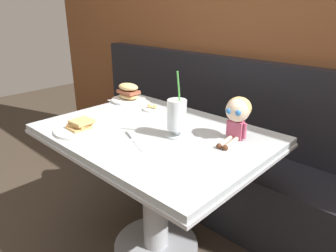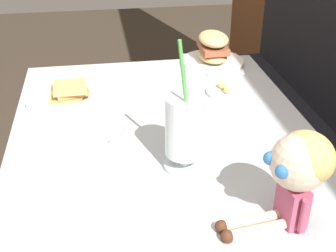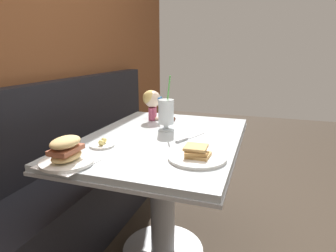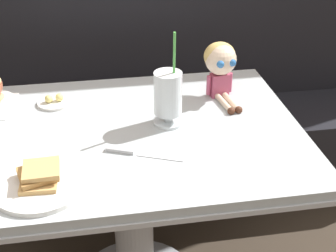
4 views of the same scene
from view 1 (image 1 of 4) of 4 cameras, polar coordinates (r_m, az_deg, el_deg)
name	(u,v)px [view 1 (image 1 of 4)]	position (r m, az deg, el deg)	size (l,w,h in m)	color
wood_panel_wall	(252,25)	(2.12, 15.16, 17.42)	(4.40, 0.08, 2.40)	brown
booth_bench	(221,162)	(2.15, 9.78, -6.45)	(2.60, 0.48, 1.00)	black
diner_table	(155,166)	(1.62, -2.45, -7.32)	(1.11, 0.81, 0.74)	#B2BCC1
toast_plate	(80,128)	(1.58, -15.77, -0.38)	(0.25, 0.25, 0.06)	white
milkshake_glass	(177,117)	(1.43, 1.64, 1.74)	(0.10, 0.10, 0.32)	silver
sandwich_plate	(129,94)	(2.02, -7.25, 5.84)	(0.22, 0.22, 0.12)	white
butter_saucer	(153,108)	(1.84, -2.79, 3.27)	(0.12, 0.12, 0.04)	white
butter_knife	(133,137)	(1.46, -6.50, -2.06)	(0.22, 0.11, 0.01)	silver
seated_doll	(238,112)	(1.43, 12.67, 2.47)	(0.13, 0.23, 0.20)	#B74C6B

